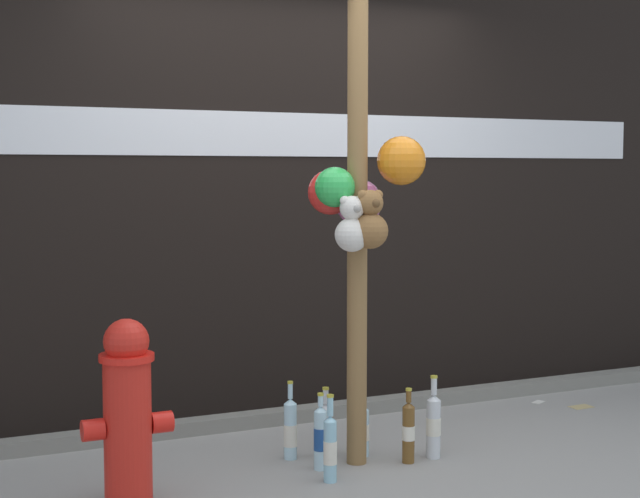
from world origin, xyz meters
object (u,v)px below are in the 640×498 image
object	(u,v)px
memorial_post	(360,165)
fire_hydrant	(127,411)
bottle_3	(326,428)
bottle_6	(330,448)
bottle_5	(434,425)
bottle_1	(321,437)
bottle_0	(408,431)
bottle_2	(363,430)
bottle_4	(290,429)

from	to	relation	value
memorial_post	fire_hydrant	xyz separation A→B (m)	(-1.18, -0.11, -1.06)
bottle_3	bottle_6	size ratio (longest dim) A/B	0.85
fire_hydrant	bottle_5	distance (m)	1.58
bottle_3	bottle_5	size ratio (longest dim) A/B	0.84
bottle_1	memorial_post	bearing A→B (deg)	4.42
fire_hydrant	bottle_3	distance (m)	1.15
fire_hydrant	bottle_1	distance (m)	1.00
memorial_post	bottle_0	distance (m)	1.34
memorial_post	bottle_0	xyz separation A→B (m)	(0.22, -0.10, -1.32)
bottle_2	bottle_5	size ratio (longest dim) A/B	0.81
bottle_1	bottle_5	bearing A→B (deg)	-6.52
bottle_2	bottle_0	bearing A→B (deg)	-51.83
memorial_post	bottle_1	distance (m)	1.33
memorial_post	fire_hydrant	size ratio (longest dim) A/B	3.27
memorial_post	bottle_3	bearing A→B (deg)	118.74
bottle_2	bottle_1	bearing A→B (deg)	-159.37
bottle_2	bottle_6	size ratio (longest dim) A/B	0.82
bottle_5	bottle_3	bearing A→B (deg)	151.11
bottle_2	bottle_5	distance (m)	0.36
bottle_3	bottle_4	bearing A→B (deg)	172.60
bottle_4	bottle_1	bearing A→B (deg)	-73.27
bottle_3	bottle_5	bearing A→B (deg)	-28.89
bottle_3	bottle_6	xyz separation A→B (m)	(-0.16, -0.38, 0.02)
bottle_0	bottle_1	bearing A→B (deg)	169.01
bottle_2	bottle_5	world-z (taller)	bottle_5
bottle_2	bottle_4	world-z (taller)	bottle_4
bottle_4	bottle_6	world-z (taller)	bottle_6
bottle_0	bottle_4	world-z (taller)	bottle_4
memorial_post	bottle_3	distance (m)	1.35
bottle_3	bottle_1	bearing A→B (deg)	-121.41
fire_hydrant	bottle_6	size ratio (longest dim) A/B	1.97
fire_hydrant	bottle_3	bearing A→B (deg)	14.90
bottle_6	memorial_post	bearing A→B (deg)	38.38
bottle_1	bottle_5	xyz separation A→B (m)	(0.60, -0.07, 0.01)
bottle_1	bottle_6	world-z (taller)	bottle_6
bottle_1	bottle_2	world-z (taller)	bottle_1
bottle_0	bottle_5	bearing A→B (deg)	6.35
bottle_5	bottle_6	distance (m)	0.64
memorial_post	bottle_5	size ratio (longest dim) A/B	6.33
memorial_post	bottle_2	distance (m)	1.35
fire_hydrant	bottle_4	size ratio (longest dim) A/B	2.06
bottle_5	bottle_0	bearing A→B (deg)	-173.65
bottle_2	bottle_6	xyz separation A→B (m)	(-0.32, -0.29, 0.03)
bottle_4	memorial_post	bearing A→B (deg)	-35.59
memorial_post	bottle_5	distance (m)	1.36
bottle_0	bottle_1	distance (m)	0.45
fire_hydrant	bottle_5	bearing A→B (deg)	0.88
memorial_post	bottle_2	xyz separation A→B (m)	(0.07, 0.09, -1.34)
bottle_1	bottle_4	size ratio (longest dim) A/B	0.95
fire_hydrant	bottle_6	bearing A→B (deg)	-5.67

